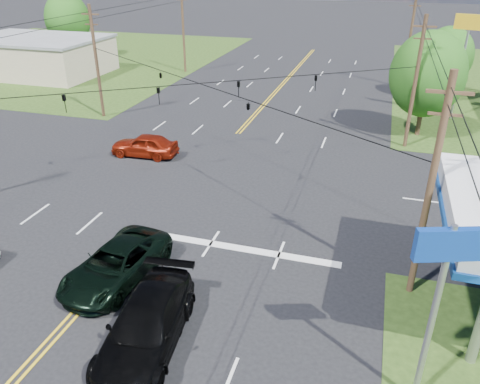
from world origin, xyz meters
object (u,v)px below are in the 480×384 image
(pole_nw, at_px, (96,61))
(pole_ne, at_px, (415,82))
(tree_right_a, at_px, (428,75))
(suv_black, at_px, (147,325))
(pole_se, at_px, (430,189))
(polesign_se, at_px, (443,274))
(tree_far_l, at_px, (67,19))
(pickup_dkgreen, at_px, (116,264))
(pole_left_far, at_px, (183,29))
(pole_right_far, at_px, (410,38))
(retail_nw, at_px, (36,57))
(tree_right_b, at_px, (447,56))

(pole_nw, bearing_deg, pole_ne, 0.00)
(pole_ne, height_order, tree_right_a, pole_ne)
(pole_nw, relative_size, suv_black, 1.54)
(pole_se, bearing_deg, suv_black, -147.21)
(pole_ne, bearing_deg, polesign_se, -90.00)
(tree_far_l, relative_size, pickup_dkgreen, 1.50)
(pole_nw, height_order, pickup_dkgreen, pole_nw)
(suv_black, relative_size, polesign_se, 0.93)
(pole_ne, distance_m, pole_left_far, 32.20)
(tree_far_l, height_order, suv_black, tree_far_l)
(pole_right_far, height_order, polesign_se, pole_right_far)
(pole_nw, bearing_deg, suv_black, -55.42)
(pole_se, bearing_deg, pole_right_far, 90.00)
(pole_ne, xyz_separation_m, pickup_dkgreen, (-12.50, -20.91, -4.11))
(retail_nw, distance_m, pole_left_far, 18.30)
(pole_se, height_order, pole_ne, same)
(pole_se, xyz_separation_m, suv_black, (-9.41, -6.06, -4.02))
(tree_right_b, height_order, suv_black, tree_right_b)
(pickup_dkgreen, bearing_deg, polesign_se, -6.14)
(tree_right_a, bearing_deg, tree_far_l, 156.50)
(pole_left_far, relative_size, tree_right_b, 1.41)
(pole_se, distance_m, pole_ne, 18.00)
(tree_right_a, distance_m, tree_far_l, 50.16)
(pole_nw, relative_size, polesign_se, 1.44)
(tree_right_a, xyz_separation_m, tree_far_l, (-46.00, 20.00, 0.33))
(pole_se, height_order, tree_right_b, pole_se)
(tree_right_b, relative_size, polesign_se, 1.07)
(retail_nw, height_order, tree_right_a, tree_right_a)
(tree_right_a, bearing_deg, pole_ne, -108.43)
(pickup_dkgreen, bearing_deg, suv_black, -38.69)
(polesign_se, bearing_deg, pole_se, 90.00)
(pole_ne, distance_m, pickup_dkgreen, 24.71)
(pickup_dkgreen, bearing_deg, tree_right_b, 72.90)
(pole_left_far, xyz_separation_m, polesign_se, (26.00, -42.81, -0.12))
(pole_left_far, relative_size, tree_right_a, 1.22)
(pole_left_far, height_order, pickup_dkgreen, pole_left_far)
(pole_se, height_order, tree_right_a, pole_se)
(pole_se, xyz_separation_m, polesign_se, (0.00, -5.81, 0.13))
(pole_se, relative_size, suv_black, 1.54)
(pickup_dkgreen, distance_m, polesign_se, 13.51)
(tree_right_b, relative_size, pickup_dkgreen, 1.22)
(pickup_dkgreen, height_order, polesign_se, polesign_se)
(suv_black, bearing_deg, tree_right_b, 64.91)
(pole_nw, relative_size, pole_right_far, 0.95)
(tree_right_a, relative_size, tree_far_l, 0.94)
(pole_ne, relative_size, polesign_se, 1.44)
(pole_left_far, distance_m, suv_black, 46.35)
(retail_nw, height_order, pole_nw, pole_nw)
(pole_left_far, distance_m, tree_right_a, 31.39)
(tree_right_a, bearing_deg, pole_left_far, 149.35)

